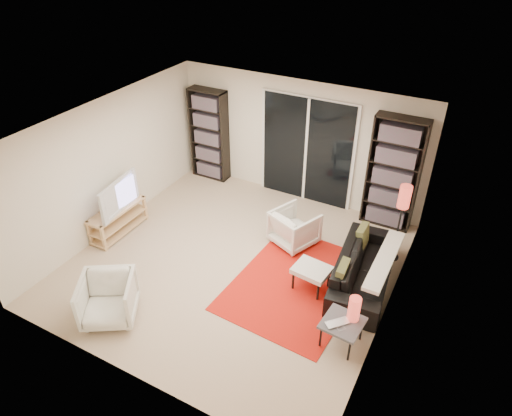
{
  "coord_description": "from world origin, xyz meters",
  "views": [
    {
      "loc": [
        3.08,
        -4.99,
        4.95
      ],
      "look_at": [
        0.25,
        0.3,
        1.0
      ],
      "focal_mm": 32.0,
      "sensor_mm": 36.0,
      "label": 1
    }
  ],
  "objects_px": {
    "bookshelf_right": "(393,174)",
    "ottoman": "(312,271)",
    "armchair_front": "(108,299)",
    "sofa": "(365,268)",
    "side_table": "(342,324)",
    "armchair_back": "(294,228)",
    "tv_stand": "(118,220)",
    "bookshelf_left": "(209,135)",
    "floor_lamp": "(403,204)"
  },
  "relations": [
    {
      "from": "bookshelf_right",
      "to": "armchair_back",
      "type": "height_order",
      "value": "bookshelf_right"
    },
    {
      "from": "bookshelf_right",
      "to": "side_table",
      "type": "relative_size",
      "value": 3.8
    },
    {
      "from": "side_table",
      "to": "armchair_back",
      "type": "bearing_deg",
      "value": 130.12
    },
    {
      "from": "bookshelf_right",
      "to": "armchair_back",
      "type": "distance_m",
      "value": 1.98
    },
    {
      "from": "sofa",
      "to": "floor_lamp",
      "type": "xyz_separation_m",
      "value": [
        0.26,
        0.83,
        0.78
      ]
    },
    {
      "from": "armchair_front",
      "to": "bookshelf_left",
      "type": "bearing_deg",
      "value": 71.63
    },
    {
      "from": "sofa",
      "to": "side_table",
      "type": "bearing_deg",
      "value": 178.29
    },
    {
      "from": "armchair_back",
      "to": "floor_lamp",
      "type": "relative_size",
      "value": 0.5
    },
    {
      "from": "tv_stand",
      "to": "side_table",
      "type": "relative_size",
      "value": 2.11
    },
    {
      "from": "ottoman",
      "to": "side_table",
      "type": "height_order",
      "value": "same"
    },
    {
      "from": "sofa",
      "to": "armchair_front",
      "type": "bearing_deg",
      "value": 123.41
    },
    {
      "from": "sofa",
      "to": "bookshelf_left",
      "type": "bearing_deg",
      "value": 60.24
    },
    {
      "from": "armchair_front",
      "to": "side_table",
      "type": "relative_size",
      "value": 1.36
    },
    {
      "from": "armchair_back",
      "to": "sofa",
      "type": "bearing_deg",
      "value": -174.8
    },
    {
      "from": "bookshelf_right",
      "to": "ottoman",
      "type": "height_order",
      "value": "bookshelf_right"
    },
    {
      "from": "floor_lamp",
      "to": "armchair_back",
      "type": "bearing_deg",
      "value": -166.22
    },
    {
      "from": "tv_stand",
      "to": "sofa",
      "type": "bearing_deg",
      "value": 10.13
    },
    {
      "from": "tv_stand",
      "to": "side_table",
      "type": "height_order",
      "value": "tv_stand"
    },
    {
      "from": "tv_stand",
      "to": "floor_lamp",
      "type": "distance_m",
      "value": 4.91
    },
    {
      "from": "armchair_back",
      "to": "side_table",
      "type": "height_order",
      "value": "armchair_back"
    },
    {
      "from": "bookshelf_left",
      "to": "armchair_front",
      "type": "xyz_separation_m",
      "value": [
        0.99,
        -4.2,
        -0.63
      ]
    },
    {
      "from": "bookshelf_right",
      "to": "floor_lamp",
      "type": "height_order",
      "value": "bookshelf_right"
    },
    {
      "from": "floor_lamp",
      "to": "sofa",
      "type": "bearing_deg",
      "value": -107.53
    },
    {
      "from": "bookshelf_right",
      "to": "armchair_front",
      "type": "height_order",
      "value": "bookshelf_right"
    },
    {
      "from": "sofa",
      "to": "side_table",
      "type": "relative_size",
      "value": 3.6
    },
    {
      "from": "sofa",
      "to": "armchair_front",
      "type": "distance_m",
      "value": 3.84
    },
    {
      "from": "bookshelf_right",
      "to": "floor_lamp",
      "type": "relative_size",
      "value": 1.5
    },
    {
      "from": "bookshelf_left",
      "to": "floor_lamp",
      "type": "relative_size",
      "value": 1.39
    },
    {
      "from": "bookshelf_right",
      "to": "sofa",
      "type": "bearing_deg",
      "value": -85.99
    },
    {
      "from": "armchair_front",
      "to": "floor_lamp",
      "type": "bearing_deg",
      "value": 13.39
    },
    {
      "from": "sofa",
      "to": "floor_lamp",
      "type": "relative_size",
      "value": 1.42
    },
    {
      "from": "tv_stand",
      "to": "sofa",
      "type": "height_order",
      "value": "sofa"
    },
    {
      "from": "tv_stand",
      "to": "armchair_front",
      "type": "height_order",
      "value": "armchair_front"
    },
    {
      "from": "armchair_back",
      "to": "armchair_front",
      "type": "relative_size",
      "value": 0.94
    },
    {
      "from": "bookshelf_right",
      "to": "ottoman",
      "type": "relative_size",
      "value": 3.6
    },
    {
      "from": "bookshelf_right",
      "to": "armchair_front",
      "type": "relative_size",
      "value": 2.79
    },
    {
      "from": "tv_stand",
      "to": "side_table",
      "type": "bearing_deg",
      "value": -7.1
    },
    {
      "from": "bookshelf_left",
      "to": "bookshelf_right",
      "type": "xyz_separation_m",
      "value": [
        3.85,
        -0.0,
        0.07
      ]
    },
    {
      "from": "bookshelf_right",
      "to": "side_table",
      "type": "distance_m",
      "value": 3.18
    },
    {
      "from": "bookshelf_right",
      "to": "floor_lamp",
      "type": "xyz_separation_m",
      "value": [
        0.39,
        -0.95,
        0.02
      ]
    },
    {
      "from": "bookshelf_right",
      "to": "sofa",
      "type": "height_order",
      "value": "bookshelf_right"
    },
    {
      "from": "ottoman",
      "to": "side_table",
      "type": "distance_m",
      "value": 1.12
    },
    {
      "from": "tv_stand",
      "to": "armchair_back",
      "type": "distance_m",
      "value": 3.17
    },
    {
      "from": "bookshelf_left",
      "to": "sofa",
      "type": "height_order",
      "value": "bookshelf_left"
    },
    {
      "from": "tv_stand",
      "to": "armchair_front",
      "type": "distance_m",
      "value": 2.12
    },
    {
      "from": "armchair_front",
      "to": "floor_lamp",
      "type": "xyz_separation_m",
      "value": [
        3.25,
        3.25,
        0.73
      ]
    },
    {
      "from": "tv_stand",
      "to": "floor_lamp",
      "type": "bearing_deg",
      "value": 19.29
    },
    {
      "from": "bookshelf_left",
      "to": "armchair_front",
      "type": "distance_m",
      "value": 4.36
    },
    {
      "from": "bookshelf_left",
      "to": "side_table",
      "type": "xyz_separation_m",
      "value": [
        4.07,
        -3.1,
        -0.62
      ]
    },
    {
      "from": "bookshelf_left",
      "to": "ottoman",
      "type": "bearing_deg",
      "value": -34.74
    }
  ]
}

